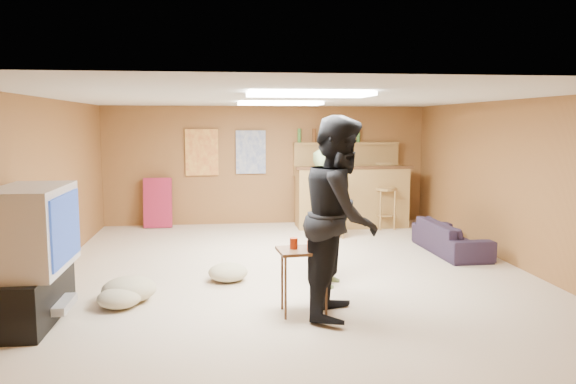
{
  "coord_description": "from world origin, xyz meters",
  "views": [
    {
      "loc": [
        -0.87,
        -6.97,
        1.9
      ],
      "look_at": [
        0.0,
        0.2,
        1.0
      ],
      "focal_mm": 35.0,
      "sensor_mm": 36.0,
      "label": 1
    }
  ],
  "objects": [
    {
      "name": "ground",
      "position": [
        0.0,
        0.0,
        0.0
      ],
      "size": [
        7.0,
        7.0,
        0.0
      ],
      "primitive_type": "plane",
      "color": "#C5B197",
      "rests_on": "ground"
    },
    {
      "name": "ceiling",
      "position": [
        0.0,
        0.0,
        2.2
      ],
      "size": [
        6.0,
        7.0,
        0.02
      ],
      "primitive_type": "cube",
      "color": "silver",
      "rests_on": "ground"
    },
    {
      "name": "wall_back",
      "position": [
        0.0,
        3.5,
        1.1
      ],
      "size": [
        6.0,
        0.02,
        2.2
      ],
      "primitive_type": "cube",
      "color": "brown",
      "rests_on": "ground"
    },
    {
      "name": "wall_front",
      "position": [
        0.0,
        -3.5,
        1.1
      ],
      "size": [
        6.0,
        0.02,
        2.2
      ],
      "primitive_type": "cube",
      "color": "brown",
      "rests_on": "ground"
    },
    {
      "name": "wall_left",
      "position": [
        -3.0,
        0.0,
        1.1
      ],
      "size": [
        0.02,
        7.0,
        2.2
      ],
      "primitive_type": "cube",
      "color": "brown",
      "rests_on": "ground"
    },
    {
      "name": "wall_right",
      "position": [
        3.0,
        0.0,
        1.1
      ],
      "size": [
        0.02,
        7.0,
        2.2
      ],
      "primitive_type": "cube",
      "color": "brown",
      "rests_on": "ground"
    },
    {
      "name": "tv_stand",
      "position": [
        -2.72,
        -1.5,
        0.25
      ],
      "size": [
        0.55,
        1.3,
        0.5
      ],
      "primitive_type": "cube",
      "color": "black",
      "rests_on": "ground"
    },
    {
      "name": "dvd_box",
      "position": [
        -2.5,
        -1.5,
        0.15
      ],
      "size": [
        0.35,
        0.5,
        0.08
      ],
      "primitive_type": "cube",
      "color": "#B2B2B7",
      "rests_on": "tv_stand"
    },
    {
      "name": "tv_body",
      "position": [
        -2.65,
        -1.5,
        0.9
      ],
      "size": [
        0.6,
        1.1,
        0.8
      ],
      "primitive_type": "cube",
      "color": "#B2B2B7",
      "rests_on": "tv_stand"
    },
    {
      "name": "tv_screen",
      "position": [
        -2.34,
        -1.5,
        0.9
      ],
      "size": [
        0.02,
        0.95,
        0.65
      ],
      "primitive_type": "cube",
      "color": "navy",
      "rests_on": "tv_body"
    },
    {
      "name": "bar_counter",
      "position": [
        1.5,
        2.95,
        0.55
      ],
      "size": [
        2.0,
        0.6,
        1.1
      ],
      "primitive_type": "cube",
      "color": "olive",
      "rests_on": "ground"
    },
    {
      "name": "bar_lip",
      "position": [
        1.5,
        2.7,
        1.1
      ],
      "size": [
        2.1,
        0.12,
        0.05
      ],
      "primitive_type": "cube",
      "color": "#412714",
      "rests_on": "bar_counter"
    },
    {
      "name": "bar_shelf",
      "position": [
        1.5,
        3.4,
        1.5
      ],
      "size": [
        2.0,
        0.18,
        0.05
      ],
      "primitive_type": "cube",
      "color": "olive",
      "rests_on": "bar_backing"
    },
    {
      "name": "bar_backing",
      "position": [
        1.5,
        3.42,
        1.2
      ],
      "size": [
        2.0,
        0.14,
        0.6
      ],
      "primitive_type": "cube",
      "color": "olive",
      "rests_on": "bar_counter"
    },
    {
      "name": "poster_left",
      "position": [
        -1.2,
        3.46,
        1.35
      ],
      "size": [
        0.6,
        0.03,
        0.85
      ],
      "primitive_type": "cube",
      "color": "#BF3F26",
      "rests_on": "wall_back"
    },
    {
      "name": "poster_right",
      "position": [
        -0.3,
        3.46,
        1.35
      ],
      "size": [
        0.55,
        0.03,
        0.8
      ],
      "primitive_type": "cube",
      "color": "#334C99",
      "rests_on": "wall_back"
    },
    {
      "name": "folding_chair_stack",
      "position": [
        -2.0,
        3.3,
        0.45
      ],
      "size": [
        0.5,
        0.26,
        0.91
      ],
      "primitive_type": "cube",
      "rotation": [
        -0.14,
        0.0,
        0.0
      ],
      "color": "maroon",
      "rests_on": "ground"
    },
    {
      "name": "ceiling_panel_front",
      "position": [
        0.0,
        -1.5,
        2.17
      ],
      "size": [
        1.2,
        0.6,
        0.04
      ],
      "primitive_type": "cube",
      "color": "white",
      "rests_on": "ceiling"
    },
    {
      "name": "ceiling_panel_back",
      "position": [
        0.0,
        1.2,
        2.17
      ],
      "size": [
        1.2,
        0.6,
        0.04
      ],
      "primitive_type": "cube",
      "color": "white",
      "rests_on": "ceiling"
    },
    {
      "name": "person_olive",
      "position": [
        0.37,
        -0.65,
        0.8
      ],
      "size": [
        0.57,
        0.68,
        1.6
      ],
      "primitive_type": "imported",
      "rotation": [
        0.0,
        0.0,
        1.19
      ],
      "color": "#57693C",
      "rests_on": "ground"
    },
    {
      "name": "person_black",
      "position": [
        0.29,
        -1.66,
        0.98
      ],
      "size": [
        1.03,
        1.15,
        1.97
      ],
      "primitive_type": "imported",
      "rotation": [
        0.0,
        0.0,
        1.22
      ],
      "color": "black",
      "rests_on": "ground"
    },
    {
      "name": "sofa",
      "position": [
        2.47,
        0.75,
        0.23
      ],
      "size": [
        0.65,
        1.57,
        0.46
      ],
      "primitive_type": "imported",
      "rotation": [
        0.0,
        0.0,
        1.59
      ],
      "color": "black",
      "rests_on": "ground"
    },
    {
      "name": "tray_table",
      "position": [
        -0.06,
        -1.61,
        0.33
      ],
      "size": [
        0.54,
        0.45,
        0.66
      ],
      "primitive_type": "cube",
      "rotation": [
        0.0,
        0.0,
        0.09
      ],
      "color": "#412714",
      "rests_on": "ground"
    },
    {
      "name": "cup_red_near",
      "position": [
        -0.16,
        -1.59,
        0.71
      ],
      "size": [
        0.1,
        0.1,
        0.11
      ],
      "primitive_type": "cylinder",
      "rotation": [
        0.0,
        0.0,
        0.33
      ],
      "color": "#A62B0B",
      "rests_on": "tray_table"
    },
    {
      "name": "cup_red_far",
      "position": [
        -0.01,
        -1.7,
        0.71
      ],
      "size": [
        0.09,
        0.09,
        0.1
      ],
      "primitive_type": "cylinder",
      "rotation": [
        0.0,
        0.0,
        0.29
      ],
      "color": "#A62B0B",
      "rests_on": "tray_table"
    },
    {
      "name": "cup_blue",
      "position": [
        0.08,
        -1.52,
        0.71
      ],
      "size": [
        0.08,
        0.08,
        0.11
      ],
      "primitive_type": "cylinder",
      "rotation": [
        0.0,
        0.0,
        -0.03
      ],
      "color": "navy",
      "rests_on": "tray_table"
    },
    {
      "name": "bar_stool_left",
      "position": [
        0.98,
        2.03,
        0.55
      ],
      "size": [
        0.41,
        0.41,
        1.1
      ],
      "primitive_type": null,
      "rotation": [
        0.0,
        0.0,
        -0.19
      ],
      "color": "olive",
      "rests_on": "ground"
    },
    {
      "name": "bar_stool_right",
      "position": [
        2.06,
        2.66,
        0.58
      ],
      "size": [
        0.41,
        0.41,
        1.15
      ],
      "primitive_type": null,
      "rotation": [
        0.0,
        0.0,
        -0.15
      ],
      "color": "olive",
      "rests_on": "ground"
    },
    {
      "name": "cushion_near_tv",
      "position": [
        -1.86,
        -1.0,
        0.13
      ],
      "size": [
        0.75,
        0.75,
        0.26
      ],
      "primitive_type": "ellipsoid",
      "rotation": [
        0.0,
        0.0,
        -0.39
      ],
      "color": "tan",
      "rests_on": "ground"
    },
    {
      "name": "cushion_mid",
      "position": [
        -0.8,
        -0.35,
        0.11
      ],
      "size": [
        0.57,
        0.57,
        0.21
      ],
      "primitive_type": "ellipsoid",
      "rotation": [
        0.0,
        0.0,
        0.24
      ],
      "color": "tan",
      "rests_on": "ground"
    },
    {
      "name": "cushion_far",
      "position": [
        -1.92,
        -1.2,
        0.1
      ],
      "size": [
        0.46,
        0.46,
        0.2
      ],
      "primitive_type": "ellipsoid",
      "rotation": [
        0.0,
        0.0,
        0.02
      ],
      "color": "tan",
      "rests_on": "ground"
    },
    {
      "name": "bottle_row",
      "position": [
        1.16,
        3.38,
        1.65
      ],
      "size": [
        1.2,
        0.08,
        0.26
      ],
      "primitive_type": null,
      "color": "#3F7233",
      "rests_on": "bar_shelf"
    }
  ]
}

